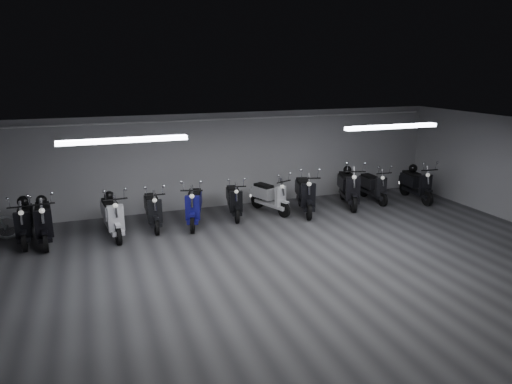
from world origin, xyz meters
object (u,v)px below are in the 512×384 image
object	(u,v)px
scooter_7	(305,188)
helmet_3	(23,202)
helmet_4	(347,170)
scooter_10	(417,179)
helmet_0	(413,168)
scooter_5	(234,195)
scooter_0	(24,217)
scooter_6	(270,191)
scooter_1	(43,215)
helmet_1	(41,200)
scooter_2	(112,210)
scooter_4	(194,200)
helmet_2	(109,196)
scooter_9	(374,182)
scooter_3	(153,204)
scooter_8	(349,182)

from	to	relation	value
scooter_7	helmet_3	size ratio (longest dim) A/B	6.71
helmet_3	helmet_4	size ratio (longest dim) A/B	1.14
scooter_10	helmet_0	size ratio (longest dim) A/B	6.90
scooter_10	scooter_5	bearing A→B (deg)	-178.12
scooter_0	scooter_7	world-z (taller)	scooter_7
scooter_6	scooter_1	bearing A→B (deg)	163.13
scooter_7	helmet_1	distance (m)	6.89
scooter_5	helmet_0	world-z (taller)	scooter_5
scooter_1	helmet_3	world-z (taller)	scooter_1
scooter_2	scooter_4	distance (m)	2.09
scooter_0	helmet_2	bearing A→B (deg)	-2.26
scooter_7	helmet_2	distance (m)	5.34
scooter_7	helmet_2	bearing A→B (deg)	-165.19
scooter_6	helmet_4	size ratio (longest dim) A/B	6.71
helmet_2	helmet_4	bearing A→B (deg)	2.92
scooter_0	helmet_3	xyz separation A→B (m)	(-0.01, 0.24, 0.30)
scooter_2	scooter_9	bearing A→B (deg)	-3.19
scooter_6	helmet_1	xyz separation A→B (m)	(-5.95, -0.14, 0.36)
scooter_3	scooter_5	xyz separation A→B (m)	(2.26, 0.17, -0.02)
scooter_5	scooter_6	world-z (taller)	scooter_6
scooter_8	helmet_1	bearing A→B (deg)	-162.65
scooter_4	scooter_5	bearing A→B (deg)	30.94
scooter_1	helmet_4	size ratio (longest dim) A/B	7.40
scooter_5	helmet_1	xyz separation A→B (m)	(-4.86, -0.12, 0.37)
scooter_0	scooter_8	size ratio (longest dim) A/B	0.88
scooter_2	scooter_10	xyz separation A→B (m)	(9.15, 0.13, -0.01)
scooter_3	scooter_5	distance (m)	2.26
helmet_4	scooter_9	bearing A→B (deg)	-7.19
helmet_4	helmet_2	bearing A→B (deg)	-177.08
scooter_5	scooter_7	size ratio (longest dim) A/B	0.86
scooter_8	scooter_9	size ratio (longest dim) A/B	1.18
scooter_5	scooter_3	bearing A→B (deg)	-165.98
scooter_0	scooter_7	bearing A→B (deg)	-2.51
scooter_1	scooter_8	distance (m)	8.41
scooter_1	helmet_3	xyz separation A→B (m)	(-0.43, 0.42, 0.26)
helmet_1	scooter_6	bearing A→B (deg)	1.35
helmet_1	helmet_3	size ratio (longest dim) A/B	0.87
scooter_8	helmet_2	world-z (taller)	scooter_8
scooter_2	scooter_1	bearing A→B (deg)	169.28
scooter_6	scooter_5	bearing A→B (deg)	160.11
scooter_10	scooter_9	bearing A→B (deg)	169.75
scooter_7	scooter_9	distance (m)	2.54
helmet_2	scooter_4	bearing A→B (deg)	-1.89
scooter_6	scooter_9	distance (m)	3.45
scooter_10	helmet_2	bearing A→B (deg)	-175.38
scooter_4	helmet_1	size ratio (longest dim) A/B	7.30
helmet_2	helmet_1	bearing A→B (deg)	175.93
scooter_5	helmet_2	xyz separation A→B (m)	(-3.31, -0.23, 0.35)
scooter_6	scooter_10	bearing A→B (deg)	-25.29
scooter_4	helmet_2	xyz separation A→B (m)	(-2.11, 0.07, 0.30)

